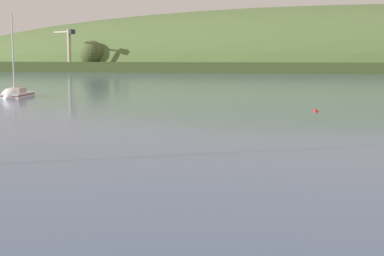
# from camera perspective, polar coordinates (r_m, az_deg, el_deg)

# --- Properties ---
(far_shoreline_hill) EXTENTS (566.03, 138.44, 60.55)m
(far_shoreline_hill) POSITION_cam_1_polar(r_m,az_deg,el_deg) (282.42, 15.21, 5.50)
(far_shoreline_hill) COLOR #3C4E24
(far_shoreline_hill) RESTS_ON ground
(dockside_crane) EXTENTS (12.25, 8.06, 18.38)m
(dockside_crane) POSITION_cam_1_polar(r_m,az_deg,el_deg) (259.31, -12.00, 7.40)
(dockside_crane) COLOR #4C4C51
(dockside_crane) RESTS_ON ground
(sailboat_midwater_white) EXTENTS (4.22, 8.95, 14.06)m
(sailboat_midwater_white) POSITION_cam_1_polar(r_m,az_deg,el_deg) (91.81, -17.07, 2.98)
(sailboat_midwater_white) COLOR white
(sailboat_midwater_white) RESTS_ON ground
(mooring_buoy_midchannel) EXTENTS (0.53, 0.53, 0.61)m
(mooring_buoy_midchannel) POSITION_cam_1_polar(r_m,az_deg,el_deg) (66.42, 12.05, 1.59)
(mooring_buoy_midchannel) COLOR red
(mooring_buoy_midchannel) RESTS_ON ground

